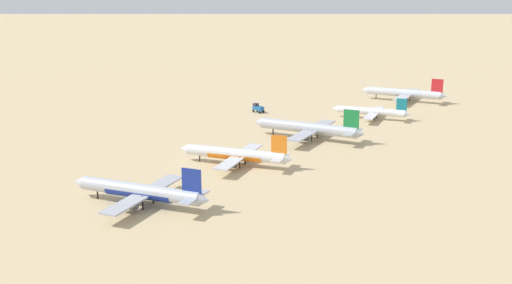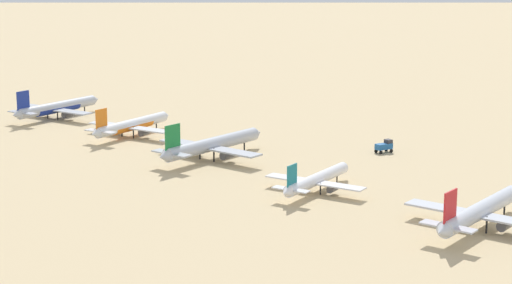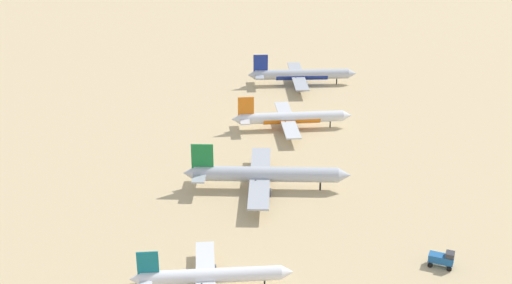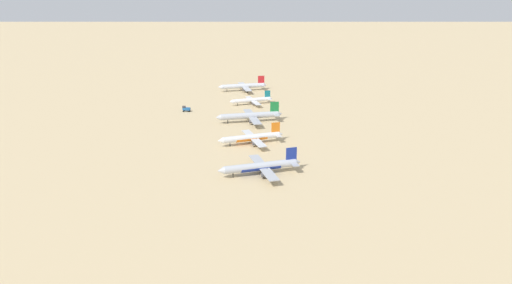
{
  "view_description": "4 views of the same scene",
  "coord_description": "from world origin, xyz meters",
  "views": [
    {
      "loc": [
        -102.16,
        207.48,
        58.93
      ],
      "look_at": [
        1.71,
        34.44,
        6.55
      ],
      "focal_mm": 45.34,
      "sensor_mm": 36.0,
      "label": 1
    },
    {
      "loc": [
        -175.51,
        -180.57,
        59.86
      ],
      "look_at": [
        8.58,
        -9.83,
        5.08
      ],
      "focal_mm": 62.48,
      "sensor_mm": 36.0,
      "label": 2
    },
    {
      "loc": [
        13.01,
        -156.74,
        82.27
      ],
      "look_at": [
        -4.22,
        19.25,
        4.75
      ],
      "focal_mm": 47.16,
      "sensor_mm": 36.0,
      "label": 3
    },
    {
      "loc": [
        38.77,
        292.07,
        88.72
      ],
      "look_at": [
        4.12,
        54.14,
        5.33
      ],
      "focal_mm": 33.43,
      "sensor_mm": 36.0,
      "label": 4
    }
  ],
  "objects": [
    {
      "name": "parked_jet_2",
      "position": [
        -0.18,
        -0.47,
        4.27
      ],
      "size": [
        43.94,
        35.72,
        12.67
      ],
      "color": "#B2B7C1",
      "rests_on": "ground"
    },
    {
      "name": "ground_plane",
      "position": [
        0.0,
        0.0,
        0.0
      ],
      "size": [
        1800.0,
        1800.0,
        0.0
      ],
      "primitive_type": "plane",
      "color": "tan"
    },
    {
      "name": "parked_jet_3",
      "position": [
        4.62,
        41.68,
        3.71
      ],
      "size": [
        38.5,
        31.53,
        11.16
      ],
      "color": "silver",
      "rests_on": "ground"
    },
    {
      "name": "service_truck",
      "position": [
        40.8,
        -32.35,
        2.08
      ],
      "size": [
        5.63,
        3.95,
        3.9
      ],
      "color": "#1E5999",
      "rests_on": "ground"
    },
    {
      "name": "parked_jet_4",
      "position": [
        6.26,
        85.6,
        3.97
      ],
      "size": [
        41.28,
        33.72,
        11.92
      ],
      "color": "#B2B7C1",
      "rests_on": "ground"
    },
    {
      "name": "parked_jet_1",
      "position": [
        -7.33,
        -45.21,
        3.23
      ],
      "size": [
        33.12,
        27.1,
        9.59
      ],
      "color": "white",
      "rests_on": "ground"
    }
  ]
}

